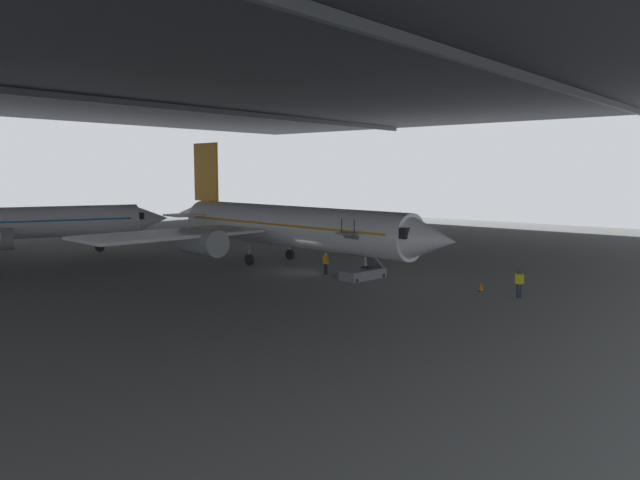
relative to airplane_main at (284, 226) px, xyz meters
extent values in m
plane|color=slate|center=(-1.14, -4.15, -3.27)|extent=(110.00, 110.00, 0.00)
cube|color=#38383D|center=(-1.14, 9.60, 13.17)|extent=(121.00, 99.00, 1.20)
cube|color=#4C4F54|center=(-1.14, -15.15, 12.17)|extent=(115.50, 0.50, 0.70)
cube|color=#4C4F54|center=(-1.14, 26.10, 12.17)|extent=(115.50, 0.50, 0.70)
cylinder|color=white|center=(-0.06, -0.61, 0.02)|extent=(5.64, 25.37, 3.38)
cone|color=white|center=(-1.33, -14.66, 0.02)|extent=(3.66, 4.33, 3.31)
cube|color=black|center=(-1.14, -12.53, 0.44)|extent=(3.07, 2.61, 0.74)
cone|color=white|center=(1.22, 13.44, 0.35)|extent=(3.35, 5.64, 2.87)
cube|color=orange|center=(1.03, 11.31, 4.47)|extent=(0.57, 3.69, 5.53)
cube|color=white|center=(3.30, 10.18, 0.52)|extent=(4.53, 3.14, 0.16)
cube|color=white|center=(-1.41, 10.61, 0.52)|extent=(4.53, 3.14, 0.16)
cube|color=white|center=(9.03, 2.66, -0.32)|extent=(14.62, 7.39, 0.24)
cylinder|color=#9EA3A8|center=(7.17, 0.98, -0.91)|extent=(2.48, 4.56, 2.09)
cube|color=white|center=(-8.40, 4.24, -0.32)|extent=(14.62, 7.39, 0.24)
cylinder|color=#9EA3A8|center=(-6.88, 2.26, -0.91)|extent=(2.48, 4.56, 2.09)
cube|color=orange|center=(-0.06, -0.61, 0.27)|extent=(5.54, 23.55, 0.16)
cylinder|color=#9EA3A8|center=(-0.82, -9.02, -2.02)|extent=(0.20, 0.20, 1.15)
cylinder|color=black|center=(-0.82, -9.02, -2.82)|extent=(0.38, 0.92, 0.90)
cylinder|color=#9EA3A8|center=(2.45, 1.63, -2.02)|extent=(0.20, 0.20, 1.15)
cylinder|color=black|center=(2.45, 1.63, -2.82)|extent=(0.38, 0.92, 0.90)
cylinder|color=#9EA3A8|center=(-2.11, 2.04, -2.02)|extent=(0.20, 0.20, 1.15)
cylinder|color=black|center=(-2.11, 2.04, -2.82)|extent=(0.38, 0.92, 0.90)
cube|color=slate|center=(-1.28, -9.13, -2.92)|extent=(3.73, 1.82, 0.70)
cube|color=slate|center=(-1.28, -9.13, -1.19)|extent=(3.47, 1.60, 2.85)
cube|color=slate|center=(-2.91, -8.98, 0.19)|extent=(1.21, 1.39, 0.12)
cylinder|color=black|center=(-2.97, -9.58, 0.69)|extent=(0.06, 0.06, 1.00)
cylinder|color=black|center=(-2.86, -8.39, 0.69)|extent=(0.06, 0.06, 1.00)
cylinder|color=black|center=(-2.81, -9.69, -3.12)|extent=(0.31, 0.15, 0.30)
cylinder|color=black|center=(-2.69, -8.30, -3.12)|extent=(0.31, 0.15, 0.30)
cylinder|color=black|center=(0.13, -9.96, -3.12)|extent=(0.31, 0.15, 0.30)
cylinder|color=black|center=(0.26, -8.57, -3.12)|extent=(0.31, 0.15, 0.30)
cylinder|color=#232838|center=(-0.40, -20.54, -2.84)|extent=(0.14, 0.14, 0.86)
cylinder|color=#232838|center=(-0.44, -20.37, -2.84)|extent=(0.14, 0.14, 0.86)
cube|color=yellow|center=(-0.42, -20.45, -2.10)|extent=(0.29, 0.40, 0.61)
cylinder|color=yellow|center=(-0.37, -20.68, -2.07)|extent=(0.09, 0.09, 0.58)
cylinder|color=yellow|center=(-0.47, -20.23, -2.07)|extent=(0.09, 0.09, 0.58)
sphere|color=brown|center=(-0.42, -20.45, -1.67)|extent=(0.23, 0.23, 0.23)
cylinder|color=#232838|center=(-1.65, -5.83, -2.86)|extent=(0.14, 0.14, 0.83)
cylinder|color=#232838|center=(-1.65, -6.01, -2.86)|extent=(0.14, 0.14, 0.83)
cube|color=orange|center=(-1.65, -5.92, -2.15)|extent=(0.23, 0.36, 0.59)
cylinder|color=orange|center=(-1.65, -5.69, -2.12)|extent=(0.09, 0.09, 0.56)
cylinder|color=orange|center=(-1.64, -6.15, -2.12)|extent=(0.09, 0.09, 0.56)
sphere|color=beige|center=(-1.65, -5.92, -1.73)|extent=(0.22, 0.22, 0.22)
cylinder|color=white|center=(-12.48, 22.34, -0.20)|extent=(21.33, 11.31, 2.94)
cone|color=white|center=(-1.17, 17.52, -0.20)|extent=(4.38, 4.04, 2.88)
cube|color=black|center=(-2.88, 18.25, 0.17)|extent=(2.88, 3.11, 0.65)
cube|color=#1972B2|center=(-12.48, 22.34, 0.02)|extent=(19.88, 10.74, 0.16)
cylinder|color=#9EA3A8|center=(-5.71, 19.45, -2.02)|extent=(0.20, 0.20, 1.15)
cylinder|color=black|center=(-5.71, 19.45, -2.82)|extent=(0.95, 0.63, 0.90)
cube|color=black|center=(0.02, -17.74, -3.25)|extent=(0.36, 0.36, 0.04)
cone|color=orange|center=(0.02, -17.74, -2.95)|extent=(0.30, 0.30, 0.56)
camera|label=1|loc=(-36.40, -34.76, 4.49)|focal=33.86mm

